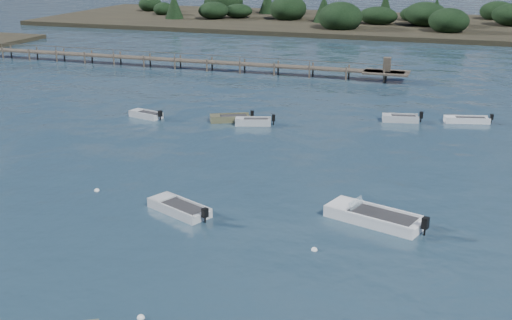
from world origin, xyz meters
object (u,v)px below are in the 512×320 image
(dinghy_mid_white_a, at_px, (374,219))
(tender_far_grey, at_px, (146,116))
(tender_far_white, at_px, (253,123))
(jetty, at_px, (177,60))
(dinghy_extra_a, at_px, (230,119))
(dinghy_mid_grey, at_px, (179,210))
(tender_far_grey_b, at_px, (400,120))
(dinghy_extra_b, at_px, (467,121))

(dinghy_mid_white_a, distance_m, tender_far_grey, 27.95)
(tender_far_white, distance_m, tender_far_grey, 9.86)
(jetty, bearing_deg, dinghy_mid_white_a, -52.33)
(dinghy_extra_a, height_order, tender_far_white, tender_far_white)
(dinghy_mid_white_a, relative_size, jetty, 0.09)
(tender_far_white, xyz_separation_m, dinghy_mid_white_a, (12.83, -17.04, 0.01))
(dinghy_mid_white_a, distance_m, dinghy_mid_grey, 11.01)
(tender_far_grey_b, xyz_separation_m, dinghy_extra_b, (5.47, 1.46, -0.03))
(dinghy_extra_a, distance_m, dinghy_mid_white_a, 23.19)
(dinghy_extra_a, xyz_separation_m, tender_far_grey_b, (14.07, 4.58, 0.01))
(dinghy_mid_white_a, height_order, jetty, jetty)
(dinghy_mid_white_a, relative_size, tender_far_grey, 1.69)
(dinghy_extra_a, relative_size, dinghy_extra_b, 0.91)
(dinghy_mid_grey, bearing_deg, dinghy_extra_a, 102.41)
(dinghy_extra_b, bearing_deg, jetty, 155.70)
(dinghy_extra_a, relative_size, jetty, 0.06)
(dinghy_extra_b, bearing_deg, dinghy_mid_grey, -120.51)
(tender_far_grey_b, bearing_deg, jetty, 149.65)
(tender_far_grey, bearing_deg, dinghy_extra_b, 15.01)
(dinghy_extra_a, xyz_separation_m, dinghy_extra_b, (19.54, 6.04, -0.01))
(tender_far_white, relative_size, tender_far_grey, 1.00)
(dinghy_extra_b, bearing_deg, dinghy_mid_white_a, -100.56)
(tender_far_white, xyz_separation_m, dinghy_mid_grey, (2.04, -19.21, -0.02))
(tender_far_white, bearing_deg, dinghy_mid_white_a, -53.02)
(tender_far_white, bearing_deg, jetty, 128.19)
(dinghy_mid_white_a, distance_m, jetty, 49.65)
(dinghy_extra_a, relative_size, tender_far_grey, 1.09)
(dinghy_mid_white_a, bearing_deg, dinghy_extra_a, 130.74)
(tender_far_grey_b, relative_size, jetty, 0.05)
(tender_far_grey_b, relative_size, dinghy_mid_white_a, 0.60)
(dinghy_mid_white_a, relative_size, dinghy_mid_grey, 1.36)
(dinghy_mid_white_a, bearing_deg, jetty, 127.67)
(tender_far_grey_b, relative_size, dinghy_extra_b, 0.85)
(tender_far_grey_b, relative_size, tender_far_grey, 1.01)
(dinghy_mid_white_a, bearing_deg, tender_far_grey_b, 92.75)
(jetty, bearing_deg, tender_far_white, -51.81)
(tender_far_grey, xyz_separation_m, dinghy_extra_b, (27.07, 7.26, -0.01))
(tender_far_white, distance_m, jetty, 28.33)
(tender_far_grey, relative_size, jetty, 0.05)
(tender_far_grey, bearing_deg, jetty, 108.48)
(tender_far_white, relative_size, dinghy_mid_white_a, 0.59)
(dinghy_mid_grey, height_order, jetty, jetty)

